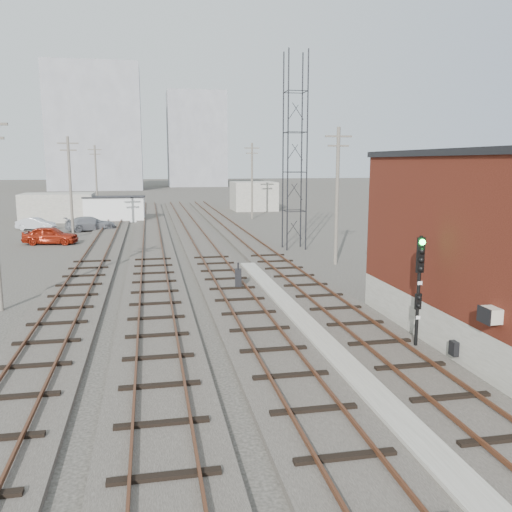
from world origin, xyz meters
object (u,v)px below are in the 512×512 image
object	(u,v)px
car_silver	(36,224)
car_grey	(91,224)
switch_stand	(238,279)
site_trailer	(115,209)
signal_mast	(419,284)
car_red	(50,235)

from	to	relation	value
car_silver	car_grey	size ratio (longest dim) A/B	0.77
car_silver	car_grey	world-z (taller)	car_grey
switch_stand	car_grey	bearing A→B (deg)	117.38
switch_stand	site_trailer	distance (m)	37.70
signal_mast	car_grey	size ratio (longest dim) A/B	0.85
signal_mast	car_red	bearing A→B (deg)	120.39
site_trailer	car_grey	world-z (taller)	site_trailer
site_trailer	car_silver	bearing A→B (deg)	-135.47
car_silver	car_grey	distance (m)	5.76
switch_stand	site_trailer	world-z (taller)	site_trailer
car_red	car_silver	world-z (taller)	car_red
car_red	car_silver	size ratio (longest dim) A/B	1.17
switch_stand	site_trailer	size ratio (longest dim) A/B	0.21
switch_stand	car_grey	size ratio (longest dim) A/B	0.29
signal_mast	site_trailer	xyz separation A→B (m)	(-13.25, 46.96, -1.04)
car_red	site_trailer	bearing A→B (deg)	-4.07
signal_mast	car_red	world-z (taller)	signal_mast
signal_mast	site_trailer	bearing A→B (deg)	105.76
signal_mast	switch_stand	world-z (taller)	signal_mast
site_trailer	car_red	bearing A→B (deg)	-101.86
site_trailer	car_silver	distance (m)	10.02
car_silver	car_grey	xyz separation A→B (m)	(5.50, -1.70, 0.09)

